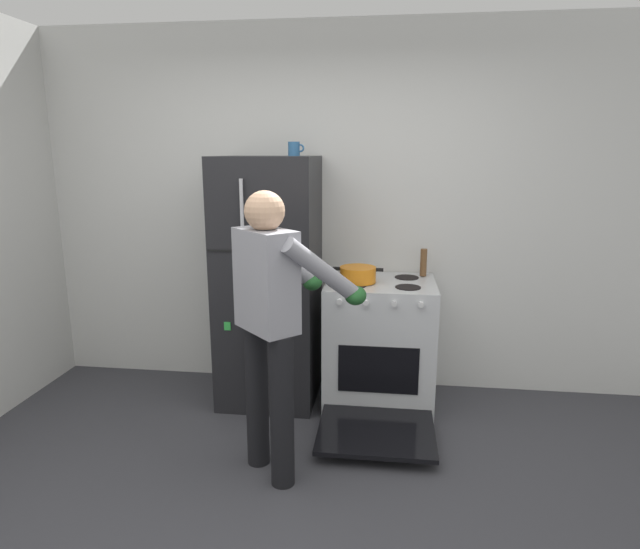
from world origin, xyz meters
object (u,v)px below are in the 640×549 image
at_px(person_cook, 274,310).
at_px(red_pot, 358,274).
at_px(stove_range, 379,345).
at_px(refrigerator, 269,281).
at_px(pepper_mill, 423,262).
at_px(coffee_mug, 294,149).

distance_m(person_cook, red_pot, 0.99).
distance_m(stove_range, red_pot, 0.55).
relative_size(refrigerator, person_cook, 1.10).
bearing_deg(stove_range, pepper_mill, 35.99).
xyz_separation_m(stove_range, person_cook, (-0.56, -0.93, 0.52)).
relative_size(stove_range, person_cook, 0.76).
bearing_deg(red_pot, refrigerator, 175.54).
bearing_deg(coffee_mug, pepper_mill, 9.32).
distance_m(refrigerator, person_cook, 0.98).
xyz_separation_m(refrigerator, person_cook, (0.24, -0.95, 0.08)).
xyz_separation_m(stove_range, coffee_mug, (-0.61, 0.07, 1.37)).
height_order(red_pot, coffee_mug, coffee_mug).
height_order(stove_range, coffee_mug, coffee_mug).
xyz_separation_m(person_cook, red_pot, (0.40, 0.90, 0.00)).
xyz_separation_m(red_pot, coffee_mug, (-0.45, 0.10, 0.85)).
height_order(refrigerator, person_cook, refrigerator).
height_order(red_pot, pepper_mill, pepper_mill).
bearing_deg(pepper_mill, coffee_mug, -170.68).
bearing_deg(pepper_mill, red_pot, -151.48).
height_order(person_cook, coffee_mug, coffee_mug).
bearing_deg(refrigerator, stove_range, -1.26).
xyz_separation_m(person_cook, pepper_mill, (0.86, 1.15, 0.05)).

